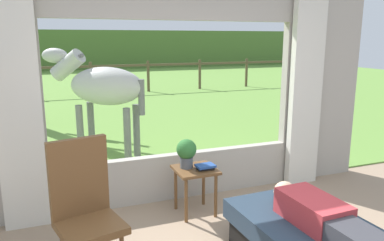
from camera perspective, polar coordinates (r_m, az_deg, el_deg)
name	(u,v)px	position (r m, az deg, el deg)	size (l,w,h in m)	color
back_wall_with_window	(178,96)	(4.39, -2.16, 3.74)	(5.20, 0.12, 2.55)	#ADA599
curtain_panel_left	(18,112)	(4.04, -24.79, 1.14)	(0.44, 0.10, 2.40)	silver
curtain_panel_right	(305,94)	(5.08, 16.77, 3.84)	(0.44, 0.10, 2.40)	silver
outdoor_pasture_lawn	(87,88)	(15.19, -15.65, 4.71)	(36.00, 21.68, 0.02)	olive
distant_hill_ridge	(69,50)	(24.89, -18.11, 10.12)	(36.00, 2.00, 2.40)	#4F6F33
reclining_person	(329,222)	(3.19, 20.04, -14.16)	(0.36, 1.43, 0.22)	#B23338
rocking_chair	(85,210)	(3.25, -15.84, -12.88)	(0.61, 0.77, 1.12)	brown
side_table	(195,177)	(4.16, 0.50, -8.48)	(0.44, 0.44, 0.52)	brown
potted_plant	(186,152)	(4.10, -0.84, -4.72)	(0.22, 0.22, 0.32)	#4C5156
book_stack	(205,167)	(4.10, 2.01, -7.00)	(0.21, 0.17, 0.05)	black
horse	(102,87)	(6.13, -13.50, 4.98)	(1.63, 1.41, 1.73)	#B2B2AD
pasture_tree	(16,47)	(9.08, -25.02, 10.00)	(1.40, 1.42, 3.65)	#4C3823
pasture_fence_line	(91,73)	(13.34, -15.05, 6.93)	(16.10, 0.10, 1.10)	brown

